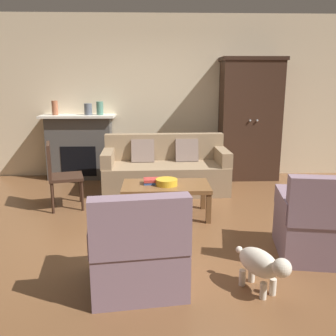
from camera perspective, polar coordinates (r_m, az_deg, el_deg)
The scene contains 15 objects.
ground_plane at distance 4.52m, azimuth 1.11°, elevation -8.89°, with size 9.60×9.60×0.00m, color brown.
back_wall at distance 6.74m, azimuth -0.02°, elevation 10.75°, with size 7.20×0.10×2.80m, color beige.
fireplace at distance 6.70m, azimuth -13.33°, elevation 3.22°, with size 1.26×0.48×1.12m.
armoire at distance 6.63m, azimuth 12.35°, elevation 7.29°, with size 1.06×0.57×2.07m.
couch at distance 5.85m, azimuth -0.40°, elevation -0.40°, with size 1.94×0.91×0.86m.
coffee_table at distance 4.73m, azimuth -0.31°, elevation -3.16°, with size 1.10×0.60×0.42m.
fruit_bowl at distance 4.68m, azimuth -0.22°, elevation -2.17°, with size 0.27×0.27×0.08m, color gold.
book_stack at distance 4.75m, azimuth -2.27°, elevation -2.01°, with size 0.25×0.18×0.07m.
mantel_vase_terracotta at distance 6.69m, azimuth -16.90°, elevation 8.79°, with size 0.10×0.10×0.24m, color #A86042.
mantel_vase_slate at distance 6.57m, azimuth -12.11°, elevation 8.79°, with size 0.13×0.13×0.19m, color #565B66.
mantel_vase_jade at distance 6.54m, azimuth -10.37°, elevation 8.98°, with size 0.12×0.12×0.23m, color slate.
armchair_near_left at distance 3.19m, azimuth -4.62°, elevation -12.71°, with size 0.86×0.86×0.88m.
armchair_near_right at distance 3.98m, azimuth 22.24°, elevation -8.26°, with size 0.88×0.88×0.88m.
side_chair_wooden at distance 5.20m, azimuth -16.37°, elevation -0.52°, with size 0.54×0.54×0.90m.
dog at distance 3.23m, azimuth 14.08°, elevation -14.12°, with size 0.38×0.51×0.39m.
Camera 1 is at (-0.23, -4.17, 1.72)m, focal length 39.88 mm.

